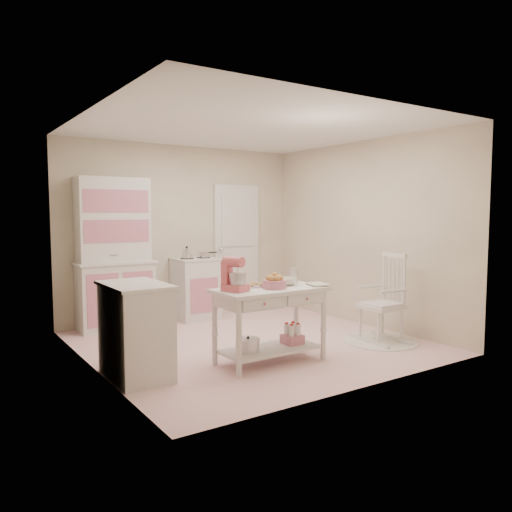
{
  "coord_description": "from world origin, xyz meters",
  "views": [
    {
      "loc": [
        -3.29,
        -5.05,
        1.6
      ],
      "look_at": [
        -0.11,
        -0.29,
        1.1
      ],
      "focal_mm": 35.0,
      "sensor_mm": 36.0,
      "label": 1
    }
  ],
  "objects_px": {
    "work_table": "(270,325)",
    "stand_mixer": "(235,275)",
    "rocking_chair": "(381,298)",
    "hutch": "(115,253)",
    "base_cabinet": "(136,331)",
    "bread_basket": "(274,284)",
    "stove": "(196,289)"
  },
  "relations": [
    {
      "from": "base_cabinet",
      "to": "rocking_chair",
      "type": "relative_size",
      "value": 0.84
    },
    {
      "from": "stove",
      "to": "stand_mixer",
      "type": "distance_m",
      "value": 2.54
    },
    {
      "from": "hutch",
      "to": "stand_mixer",
      "type": "bearing_deg",
      "value": -79.54
    },
    {
      "from": "stove",
      "to": "hutch",
      "type": "bearing_deg",
      "value": 177.61
    },
    {
      "from": "work_table",
      "to": "stand_mixer",
      "type": "relative_size",
      "value": 3.53
    },
    {
      "from": "rocking_chair",
      "to": "bread_basket",
      "type": "bearing_deg",
      "value": -174.43
    },
    {
      "from": "base_cabinet",
      "to": "bread_basket",
      "type": "relative_size",
      "value": 3.68
    },
    {
      "from": "hutch",
      "to": "base_cabinet",
      "type": "relative_size",
      "value": 2.26
    },
    {
      "from": "work_table",
      "to": "bread_basket",
      "type": "height_order",
      "value": "bread_basket"
    },
    {
      "from": "rocking_chair",
      "to": "work_table",
      "type": "relative_size",
      "value": 0.92
    },
    {
      "from": "hutch",
      "to": "stove",
      "type": "distance_m",
      "value": 1.33
    },
    {
      "from": "rocking_chair",
      "to": "bread_basket",
      "type": "distance_m",
      "value": 1.63
    },
    {
      "from": "stove",
      "to": "bread_basket",
      "type": "xyz_separation_m",
      "value": [
        -0.31,
        -2.45,
        0.39
      ]
    },
    {
      "from": "stand_mixer",
      "to": "bread_basket",
      "type": "relative_size",
      "value": 1.36
    },
    {
      "from": "base_cabinet",
      "to": "work_table",
      "type": "relative_size",
      "value": 0.77
    },
    {
      "from": "hutch",
      "to": "bread_basket",
      "type": "height_order",
      "value": "hutch"
    },
    {
      "from": "hutch",
      "to": "rocking_chair",
      "type": "xyz_separation_m",
      "value": [
        2.49,
        -2.52,
        -0.49
      ]
    },
    {
      "from": "base_cabinet",
      "to": "rocking_chair",
      "type": "height_order",
      "value": "rocking_chair"
    },
    {
      "from": "stand_mixer",
      "to": "bread_basket",
      "type": "xyz_separation_m",
      "value": [
        0.44,
        -0.07,
        -0.12
      ]
    },
    {
      "from": "rocking_chair",
      "to": "stove",
      "type": "bearing_deg",
      "value": 123.98
    },
    {
      "from": "hutch",
      "to": "work_table",
      "type": "height_order",
      "value": "hutch"
    },
    {
      "from": "hutch",
      "to": "rocking_chair",
      "type": "bearing_deg",
      "value": -45.28
    },
    {
      "from": "rocking_chair",
      "to": "stand_mixer",
      "type": "height_order",
      "value": "stand_mixer"
    },
    {
      "from": "rocking_chair",
      "to": "bread_basket",
      "type": "relative_size",
      "value": 4.4
    },
    {
      "from": "stand_mixer",
      "to": "bread_basket",
      "type": "height_order",
      "value": "stand_mixer"
    },
    {
      "from": "rocking_chair",
      "to": "work_table",
      "type": "bearing_deg",
      "value": -176.18
    },
    {
      "from": "hutch",
      "to": "bread_basket",
      "type": "xyz_separation_m",
      "value": [
        0.89,
        -2.5,
        -0.19
      ]
    },
    {
      "from": "base_cabinet",
      "to": "bread_basket",
      "type": "distance_m",
      "value": 1.48
    },
    {
      "from": "base_cabinet",
      "to": "work_table",
      "type": "xyz_separation_m",
      "value": [
        1.36,
        -0.32,
        -0.06
      ]
    },
    {
      "from": "work_table",
      "to": "stove",
      "type": "bearing_deg",
      "value": 82.11
    },
    {
      "from": "rocking_chair",
      "to": "hutch",
      "type": "bearing_deg",
      "value": 141.05
    },
    {
      "from": "stove",
      "to": "work_table",
      "type": "bearing_deg",
      "value": -97.89
    }
  ]
}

